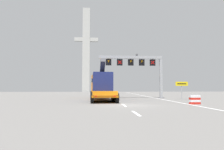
# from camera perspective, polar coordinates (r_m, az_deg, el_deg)

# --- Properties ---
(ground) EXTENTS (112.00, 112.00, 0.00)m
(ground) POSITION_cam_1_polar(r_m,az_deg,el_deg) (19.26, 4.67, -8.64)
(ground) COLOR slate
(lane_markings) EXTENTS (0.20, 61.39, 0.01)m
(lane_markings) POSITION_cam_1_polar(r_m,az_deg,el_deg) (42.46, -0.81, -5.84)
(lane_markings) COLOR silver
(lane_markings) RESTS_ON ground
(edge_line_right) EXTENTS (0.20, 63.00, 0.01)m
(edge_line_right) POSITION_cam_1_polar(r_m,az_deg,el_deg) (32.33, 12.30, -6.49)
(edge_line_right) COLOR silver
(edge_line_right) RESTS_ON ground
(overhead_lane_gantry) EXTENTS (10.39, 0.90, 7.02)m
(overhead_lane_gantry) POSITION_cam_1_polar(r_m,az_deg,el_deg) (31.90, 7.69, 3.11)
(overhead_lane_gantry) COLOR #9EA0A5
(overhead_lane_gantry) RESTS_ON ground
(heavy_haul_truck_orange) EXTENTS (3.51, 14.14, 5.30)m
(heavy_haul_truck_orange) POSITION_cam_1_polar(r_m,az_deg,el_deg) (28.73, -3.25, -2.98)
(heavy_haul_truck_orange) COLOR orange
(heavy_haul_truck_orange) RESTS_ON ground
(exit_sign_yellow) EXTENTS (1.76, 0.15, 2.49)m
(exit_sign_yellow) POSITION_cam_1_polar(r_m,az_deg,el_deg) (29.42, 19.41, -2.92)
(exit_sign_yellow) COLOR #9EA0A5
(exit_sign_yellow) RESTS_ON ground
(crash_barrier_striped) EXTENTS (1.01, 0.52, 0.90)m
(crash_barrier_striped) POSITION_cam_1_polar(r_m,az_deg,el_deg) (21.90, 22.69, -6.58)
(crash_barrier_striped) COLOR red
(crash_barrier_striped) RESTS_ON ground
(bridge_pylon_distant) EXTENTS (9.00, 2.00, 32.41)m
(bridge_pylon_distant) POSITION_cam_1_polar(r_m,az_deg,el_deg) (77.79, -7.42, 7.53)
(bridge_pylon_distant) COLOR #B7B7B2
(bridge_pylon_distant) RESTS_ON ground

